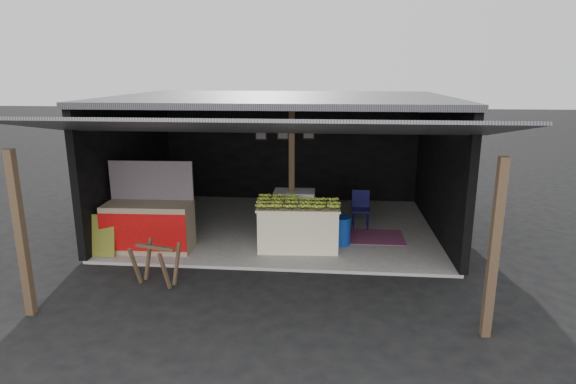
# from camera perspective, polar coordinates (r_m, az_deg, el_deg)

# --- Properties ---
(ground) EXTENTS (80.00, 80.00, 0.00)m
(ground) POSITION_cam_1_polar(r_m,az_deg,el_deg) (8.89, -2.56, -9.34)
(ground) COLOR black
(ground) RESTS_ON ground
(concrete_slab) EXTENTS (7.00, 5.00, 0.06)m
(concrete_slab) POSITION_cam_1_polar(r_m,az_deg,el_deg) (11.20, -0.83, -4.12)
(concrete_slab) COLOR gray
(concrete_slab) RESTS_ON ground
(shophouse) EXTENTS (7.40, 7.29, 3.02)m
(shophouse) POSITION_cam_1_polar(r_m,az_deg,el_deg) (11.05, -0.69, 6.65)
(shophouse) COLOR black
(shophouse) RESTS_ON ground
(banana_table) EXTENTS (1.68, 1.08, 0.90)m
(banana_table) POSITION_cam_1_polar(r_m,az_deg,el_deg) (9.72, 1.22, -4.03)
(banana_table) COLOR white
(banana_table) RESTS_ON concrete_slab
(banana_pile) EXTENTS (1.55, 0.98, 0.18)m
(banana_pile) POSITION_cam_1_polar(r_m,az_deg,el_deg) (9.56, 1.24, -0.97)
(banana_pile) COLOR gold
(banana_pile) RESTS_ON banana_table
(white_crate) EXTENTS (0.88, 0.61, 0.97)m
(white_crate) POSITION_cam_1_polar(r_m,az_deg,el_deg) (10.48, 0.75, -2.46)
(white_crate) COLOR white
(white_crate) RESTS_ON concrete_slab
(neighbor_stall) EXTENTS (1.72, 0.82, 1.75)m
(neighbor_stall) POSITION_cam_1_polar(r_m,az_deg,el_deg) (9.97, -16.15, -3.69)
(neighbor_stall) COLOR #998466
(neighbor_stall) RESTS_ON concrete_slab
(green_signboard) EXTENTS (0.55, 0.18, 0.81)m
(green_signboard) POSITION_cam_1_polar(r_m,az_deg,el_deg) (9.95, -21.31, -4.84)
(green_signboard) COLOR black
(green_signboard) RESTS_ON concrete_slab
(sawhorse) EXTENTS (0.78, 0.77, 0.71)m
(sawhorse) POSITION_cam_1_polar(r_m,az_deg,el_deg) (8.47, -15.38, -7.81)
(sawhorse) COLOR #4B3625
(sawhorse) RESTS_ON ground
(water_barrel) EXTENTS (0.37, 0.37, 0.55)m
(water_barrel) POSITION_cam_1_polar(r_m,az_deg,el_deg) (9.99, 6.33, -4.66)
(water_barrel) COLOR #0E349C
(water_barrel) RESTS_ON concrete_slab
(plastic_chair) EXTENTS (0.40, 0.40, 0.84)m
(plastic_chair) POSITION_cam_1_polar(r_m,az_deg,el_deg) (11.11, 8.61, -1.62)
(plastic_chair) COLOR #0C0A3A
(plastic_chair) RESTS_ON concrete_slab
(magenta_rug) EXTENTS (1.50, 1.00, 0.01)m
(magenta_rug) POSITION_cam_1_polar(r_m,az_deg,el_deg) (10.58, 9.51, -5.23)
(magenta_rug) COLOR maroon
(magenta_rug) RESTS_ON concrete_slab
(picture_frames) EXTENTS (1.62, 0.04, 0.46)m
(picture_frames) POSITION_cam_1_polar(r_m,az_deg,el_deg) (13.14, -0.47, 7.10)
(picture_frames) COLOR black
(picture_frames) RESTS_ON shophouse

